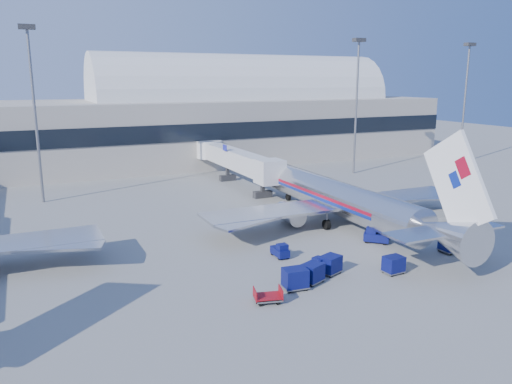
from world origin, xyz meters
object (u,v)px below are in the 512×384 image
barrier_far (455,211)px  tug_left (280,251)px  barrier_near (412,218)px  cart_train_a (330,264)px  ramp_worker (474,249)px  tug_right (376,235)px  mast_far_east (466,86)px  airliner_main (342,199)px  mast_west (33,89)px  barrier_mid (434,215)px  jetbridge_near (233,158)px  cart_train_b (312,273)px  cart_open_red (268,297)px  mast_east (357,86)px  cart_solo_far (452,242)px  cart_solo_near (394,264)px  cart_train_c (295,278)px  tug_lead (322,265)px

barrier_far → tug_left: 26.11m
barrier_near → barrier_far: (6.60, 0.00, 0.00)m
cart_train_a → ramp_worker: ramp_worker is taller
tug_right → mast_far_east: bearing=79.4°
airliner_main → barrier_near: (8.00, -2.51, -2.48)m
mast_west → barrier_mid: size_ratio=7.53×
mast_west → cart_train_a: 44.96m
jetbridge_near → cart_train_b: size_ratio=12.54×
barrier_far → mast_far_east: bearing=42.6°
barrier_near → cart_train_b: 22.15m
jetbridge_near → cart_train_b: 40.33m
jetbridge_near → cart_open_red: bearing=-108.9°
mast_east → ramp_worker: 44.87m
jetbridge_near → cart_solo_far: size_ratio=12.99×
tug_left → cart_train_a: bearing=-159.1°
jetbridge_near → barrier_mid: jetbridge_near is taller
jetbridge_near → mast_west: 29.67m
tug_right → cart_solo_far: (4.68, -5.31, 0.25)m
barrier_far → cart_solo_near: 22.23m
barrier_mid → ramp_worker: size_ratio=1.71×
mast_west → barrier_near: size_ratio=7.53×
airliner_main → mast_far_east: mast_far_east is taller
mast_east → cart_solo_far: bearing=-112.9°
cart_train_a → mast_far_east: bearing=13.0°
mast_east → cart_train_c: 53.16m
airliner_main → cart_solo_near: bearing=-107.4°
ramp_worker → tug_right: bearing=15.9°
cart_train_c → barrier_mid: bearing=29.2°
barrier_near → cart_solo_far: (-3.92, -9.63, 0.53)m
cart_open_red → cart_train_a: bearing=35.6°
airliner_main → tug_right: airliner_main is taller
barrier_near → tug_lead: size_ratio=1.23×
barrier_mid → cart_solo_near: (-15.69, -11.54, 0.35)m
tug_left → cart_solo_far: cart_solo_far is taller
cart_train_a → cart_train_b: bearing=-178.8°
tug_right → mast_east: bearing=101.6°
mast_east → cart_train_b: 51.60m
tug_right → cart_solo_near: bearing=-73.7°
barrier_near → tug_left: (-19.19, -4.05, 0.17)m
barrier_near → cart_train_b: size_ratio=1.37×
barrier_mid → cart_open_red: (-27.72, -12.13, -0.06)m
mast_far_east → tug_right: size_ratio=8.63×
tug_right → airliner_main: bearing=129.1°
barrier_far → cart_train_b: (-26.19, -10.34, 0.40)m
tug_right → cart_train_c: 14.47m
barrier_mid → cart_solo_near: 19.48m
ramp_worker → tug_lead: bearing=59.4°
mast_east → cart_solo_far: (-15.92, -37.63, -13.81)m
mast_far_east → cart_solo_far: size_ratio=10.68×
barrier_near → barrier_far: bearing=0.0°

